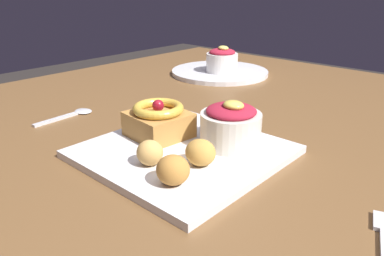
% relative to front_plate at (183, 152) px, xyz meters
% --- Properties ---
extents(dining_table, '(1.24, 1.11, 0.73)m').
position_rel_front_plate_xyz_m(dining_table, '(-0.04, 0.23, -0.09)').
color(dining_table, brown).
rests_on(dining_table, ground_plane).
extents(front_plate, '(0.28, 0.28, 0.01)m').
position_rel_front_plate_xyz_m(front_plate, '(0.00, 0.00, 0.00)').
color(front_plate, white).
rests_on(front_plate, dining_table).
extents(cake_slice, '(0.10, 0.10, 0.06)m').
position_rel_front_plate_xyz_m(cake_slice, '(-0.07, 0.01, 0.03)').
color(cake_slice, '#B77F3D').
rests_on(cake_slice, front_plate).
extents(berry_ramekin, '(0.10, 0.10, 0.08)m').
position_rel_front_plate_xyz_m(berry_ramekin, '(0.04, 0.06, 0.04)').
color(berry_ramekin, silver).
rests_on(berry_ramekin, front_plate).
extents(fritter_front, '(0.04, 0.04, 0.04)m').
position_rel_front_plate_xyz_m(fritter_front, '(0.06, -0.09, 0.03)').
color(fritter_front, '#BC7F38').
rests_on(fritter_front, front_plate).
extents(fritter_middle, '(0.04, 0.04, 0.04)m').
position_rel_front_plate_xyz_m(fritter_middle, '(0.06, -0.02, 0.02)').
color(fritter_middle, gold).
rests_on(fritter_middle, front_plate).
extents(fritter_back, '(0.04, 0.04, 0.04)m').
position_rel_front_plate_xyz_m(fritter_back, '(0.00, -0.07, 0.02)').
color(fritter_back, tan).
rests_on(fritter_back, front_plate).
extents(back_plate, '(0.28, 0.28, 0.01)m').
position_rel_front_plate_xyz_m(back_plate, '(-0.30, 0.47, 0.00)').
color(back_plate, white).
rests_on(back_plate, dining_table).
extents(back_ramekin, '(0.09, 0.09, 0.08)m').
position_rel_front_plate_xyz_m(back_ramekin, '(-0.28, 0.45, 0.04)').
color(back_ramekin, white).
rests_on(back_ramekin, back_plate).
extents(spoon, '(0.04, 0.13, 0.00)m').
position_rel_front_plate_xyz_m(spoon, '(-0.29, -0.02, -0.00)').
color(spoon, silver).
rests_on(spoon, dining_table).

